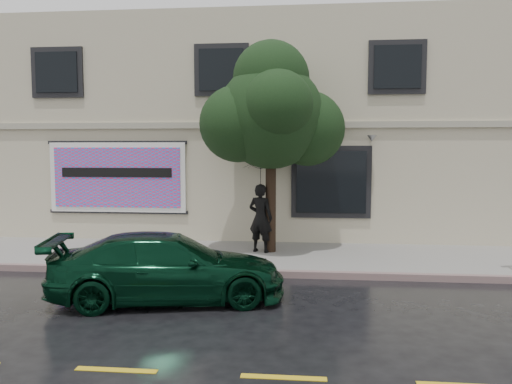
{
  "coord_description": "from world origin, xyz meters",
  "views": [
    {
      "loc": [
        2.45,
        -9.62,
        2.9
      ],
      "look_at": [
        1.28,
        2.2,
        1.88
      ],
      "focal_mm": 35.0,
      "sensor_mm": 36.0,
      "label": 1
    }
  ],
  "objects": [
    {
      "name": "ground",
      "position": [
        0.0,
        0.0,
        0.0
      ],
      "size": [
        90.0,
        90.0,
        0.0
      ],
      "primitive_type": "plane",
      "color": "black",
      "rests_on": "ground"
    },
    {
      "name": "sidewalk",
      "position": [
        0.0,
        3.25,
        0.07
      ],
      "size": [
        20.0,
        3.5,
        0.15
      ],
      "primitive_type": "cube",
      "color": "gray",
      "rests_on": "ground"
    },
    {
      "name": "curb",
      "position": [
        0.0,
        1.5,
        0.07
      ],
      "size": [
        20.0,
        0.18,
        0.16
      ],
      "primitive_type": "cube",
      "color": "slate",
      "rests_on": "ground"
    },
    {
      "name": "road_marking",
      "position": [
        0.0,
        -3.5,
        0.01
      ],
      "size": [
        19.0,
        0.12,
        0.01
      ],
      "primitive_type": "cube",
      "color": "gold",
      "rests_on": "ground"
    },
    {
      "name": "building",
      "position": [
        0.0,
        9.0,
        3.5
      ],
      "size": [
        20.0,
        8.12,
        7.0
      ],
      "color": "#BFB29A",
      "rests_on": "ground"
    },
    {
      "name": "billboard",
      "position": [
        -3.2,
        4.92,
        2.05
      ],
      "size": [
        4.3,
        0.16,
        2.2
      ],
      "color": "white",
      "rests_on": "ground"
    },
    {
      "name": "car",
      "position": [
        -0.15,
        -0.43,
        0.64
      ],
      "size": [
        4.74,
        2.83,
        1.29
      ],
      "primitive_type": "imported",
      "rotation": [
        0.0,
        0.0,
        1.78
      ],
      "color": "black",
      "rests_on": "ground"
    },
    {
      "name": "pedestrian",
      "position": [
        1.27,
        3.53,
        1.07
      ],
      "size": [
        0.78,
        0.64,
        1.83
      ],
      "primitive_type": "imported",
      "rotation": [
        0.0,
        0.0,
        2.79
      ],
      "color": "black",
      "rests_on": "sidewalk"
    },
    {
      "name": "umbrella",
      "position": [
        1.27,
        3.53,
        2.36
      ],
      "size": [
        1.07,
        1.07,
        0.75
      ],
      "primitive_type": "imported",
      "rotation": [
        0.0,
        0.0,
        0.06
      ],
      "color": "black",
      "rests_on": "pedestrian"
    },
    {
      "name": "street_tree",
      "position": [
        1.54,
        3.61,
        3.75
      ],
      "size": [
        2.8,
        2.8,
        5.02
      ],
      "color": "#312215",
      "rests_on": "sidewalk"
    }
  ]
}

